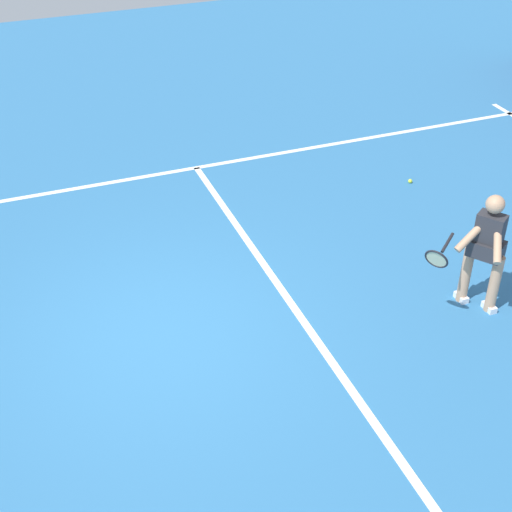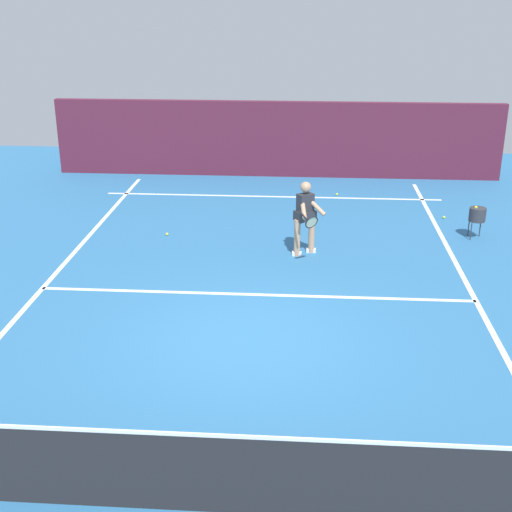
# 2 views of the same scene
# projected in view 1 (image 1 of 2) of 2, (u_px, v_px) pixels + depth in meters

# --- Properties ---
(ground_plane) EXTENTS (27.19, 27.19, 0.00)m
(ground_plane) POSITION_uv_depth(u_px,v_px,m) (160.00, 333.00, 8.74)
(ground_plane) COLOR teal
(service_line_marking) EXTENTS (7.87, 0.10, 0.01)m
(service_line_marking) POSITION_uv_depth(u_px,v_px,m) (290.00, 302.00, 9.24)
(service_line_marking) COLOR white
(service_line_marking) RESTS_ON ground
(sideline_right_marking) EXTENTS (0.10, 18.92, 0.01)m
(sideline_right_marking) POSITION_uv_depth(u_px,v_px,m) (96.00, 185.00, 11.79)
(sideline_right_marking) COLOR white
(sideline_right_marking) RESTS_ON ground
(tennis_player) EXTENTS (0.69, 1.14, 1.55)m
(tennis_player) POSITION_uv_depth(u_px,v_px,m) (485.00, 249.00, 8.72)
(tennis_player) COLOR tan
(tennis_player) RESTS_ON ground
(tennis_ball_near) EXTENTS (0.07, 0.07, 0.07)m
(tennis_ball_near) POSITION_uv_depth(u_px,v_px,m) (410.00, 181.00, 11.84)
(tennis_ball_near) COLOR #D1E533
(tennis_ball_near) RESTS_ON ground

